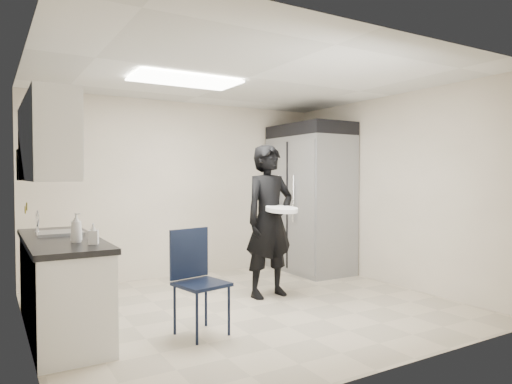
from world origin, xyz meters
TOP-DOWN VIEW (x-y plane):
  - floor at (0.00, 0.00)m, footprint 4.50×4.50m
  - ceiling at (0.00, 0.00)m, footprint 4.50×4.50m
  - back_wall at (0.00, 2.00)m, footprint 4.50×0.00m
  - left_wall at (-2.25, 0.00)m, footprint 0.00×4.00m
  - right_wall at (2.25, 0.00)m, footprint 0.00×4.00m
  - ceiling_panel at (-0.60, 0.40)m, footprint 1.20×0.60m
  - lower_counter at (-1.95, 0.20)m, footprint 0.60×1.90m
  - countertop at (-1.95, 0.20)m, footprint 0.64×1.95m
  - sink at (-1.93, 0.45)m, footprint 0.42×0.40m
  - faucet at (-2.13, 0.45)m, footprint 0.02×0.02m
  - upper_cabinets at (-2.08, 0.20)m, footprint 0.35×1.80m
  - towel_dispenser at (-2.14, 1.35)m, footprint 0.22×0.30m
  - notice_sticker_left at (-2.24, 0.10)m, footprint 0.00×0.12m
  - notice_sticker_right at (-2.24, 0.30)m, footprint 0.00×0.12m
  - commercial_fridge at (1.83, 1.27)m, footprint 0.80×1.35m
  - fridge_compressor at (1.83, 1.27)m, footprint 0.80×1.35m
  - folding_chair at (-0.83, -0.55)m, footprint 0.50×0.50m
  - man_tuxedo at (0.46, 0.30)m, footprint 0.72×0.51m
  - bucket_lid at (0.48, 0.05)m, footprint 0.42×0.42m
  - soap_bottle_a at (-1.88, -0.22)m, footprint 0.14×0.14m
  - soap_bottle_b at (-1.77, -0.41)m, footprint 0.10×0.10m

SIDE VIEW (x-z plane):
  - floor at x=0.00m, z-range 0.00..0.00m
  - lower_counter at x=-1.95m, z-range 0.00..0.86m
  - folding_chair at x=-0.83m, z-range 0.00..0.96m
  - sink at x=-1.93m, z-range 0.80..0.94m
  - countertop at x=-1.95m, z-range 0.86..0.91m
  - man_tuxedo at x=0.46m, z-range 0.00..1.88m
  - soap_bottle_b at x=-1.77m, z-range 0.91..1.09m
  - faucet at x=-2.13m, z-range 0.90..1.14m
  - soap_bottle_a at x=-1.88m, z-range 0.91..1.17m
  - commercial_fridge at x=1.83m, z-range 0.00..2.10m
  - bucket_lid at x=0.48m, z-range 1.07..1.12m
  - notice_sticker_right at x=-2.24m, z-range 1.15..1.21m
  - notice_sticker_left at x=-2.24m, z-range 1.19..1.25m
  - back_wall at x=0.00m, z-range -0.95..3.55m
  - left_wall at x=-2.25m, z-range -0.70..3.30m
  - right_wall at x=2.25m, z-range -0.70..3.30m
  - towel_dispenser at x=-2.14m, z-range 1.45..1.80m
  - upper_cabinets at x=-2.08m, z-range 1.45..2.20m
  - fridge_compressor at x=1.83m, z-range 2.10..2.30m
  - ceiling_panel at x=-0.60m, z-range 2.56..2.58m
  - ceiling at x=0.00m, z-range 2.60..2.60m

